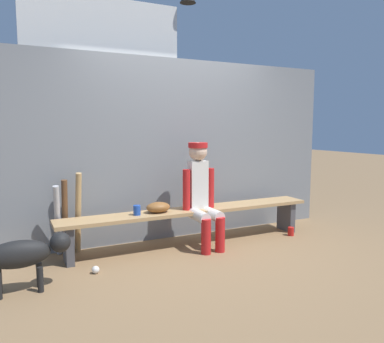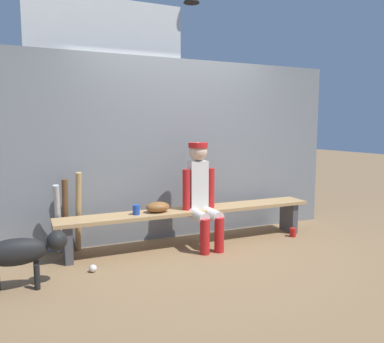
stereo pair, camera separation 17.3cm
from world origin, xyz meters
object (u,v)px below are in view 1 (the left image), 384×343
(bat_wood_tan, at_px, (78,213))
(dog, at_px, (26,254))
(player_seated, at_px, (202,191))
(cup_on_ground, at_px, (291,231))
(dugout_bench, at_px, (192,216))
(bat_aluminum_silver, at_px, (58,221))
(baseball_glove, at_px, (158,207))
(baseball, at_px, (96,270))
(bat_wood_dark, at_px, (65,217))
(cup_on_bench, at_px, (137,210))
(scoreboard, at_px, (109,54))

(bat_wood_tan, xyz_separation_m, dog, (-0.58, -0.82, -0.12))
(player_seated, relative_size, cup_on_ground, 11.18)
(dugout_bench, relative_size, player_seated, 2.57)
(bat_wood_tan, distance_m, bat_aluminum_silver, 0.23)
(baseball_glove, distance_m, baseball, 1.02)
(bat_wood_tan, distance_m, bat_wood_dark, 0.15)
(baseball_glove, height_order, cup_on_bench, baseball_glove)
(cup_on_ground, bearing_deg, baseball, -175.95)
(player_seated, bearing_deg, bat_wood_tan, 164.95)
(cup_on_ground, relative_size, dog, 0.13)
(player_seated, height_order, bat_wood_dark, player_seated)
(dugout_bench, bearing_deg, cup_on_bench, -178.34)
(bat_wood_dark, height_order, bat_aluminum_silver, bat_wood_dark)
(bat_aluminum_silver, distance_m, cup_on_bench, 0.86)
(baseball, xyz_separation_m, cup_on_ground, (2.56, 0.18, 0.02))
(baseball, relative_size, dog, 0.09)
(baseball_glove, bearing_deg, player_seated, -11.45)
(player_seated, xyz_separation_m, bat_wood_tan, (-1.36, 0.36, -0.20))
(baseball, bearing_deg, cup_on_ground, 4.05)
(baseball_glove, relative_size, bat_wood_tan, 0.30)
(bat_wood_dark, bearing_deg, player_seated, -14.63)
(baseball_glove, relative_size, bat_wood_dark, 0.33)
(baseball_glove, distance_m, scoreboard, 2.35)
(cup_on_ground, relative_size, cup_on_bench, 1.00)
(player_seated, bearing_deg, cup_on_bench, 173.83)
(baseball_glove, xyz_separation_m, cup_on_bench, (-0.26, -0.02, -0.01))
(player_seated, xyz_separation_m, cup_on_ground, (1.25, -0.13, -0.60))
(bat_wood_tan, height_order, cup_on_bench, bat_wood_tan)
(dog, bearing_deg, player_seated, 13.37)
(baseball_glove, height_order, scoreboard, scoreboard)
(bat_wood_tan, height_order, dog, bat_wood_tan)
(baseball, xyz_separation_m, scoreboard, (0.62, 1.76, 2.37))
(bat_wood_tan, bearing_deg, bat_aluminum_silver, -176.94)
(player_seated, height_order, cup_on_bench, player_seated)
(bat_wood_tan, relative_size, dog, 1.10)
(baseball_glove, xyz_separation_m, dog, (-1.42, -0.56, -0.16))
(bat_wood_dark, bearing_deg, dugout_bench, -11.46)
(player_seated, distance_m, cup_on_ground, 1.39)
(bat_wood_dark, bearing_deg, baseball_glove, -16.24)
(player_seated, xyz_separation_m, bat_aluminum_silver, (-1.58, 0.35, -0.26))
(bat_aluminum_silver, bearing_deg, bat_wood_tan, 3.06)
(baseball_glove, distance_m, dog, 1.54)
(player_seated, height_order, dog, player_seated)
(player_seated, distance_m, baseball, 1.49)
(bat_wood_dark, bearing_deg, bat_aluminum_silver, -155.30)
(player_seated, xyz_separation_m, baseball_glove, (-0.51, 0.10, -0.16))
(bat_aluminum_silver, xyz_separation_m, cup_on_ground, (2.82, -0.48, -0.35))
(player_seated, distance_m, bat_aluminum_silver, 1.64)
(cup_on_bench, height_order, dog, cup_on_bench)
(bat_aluminum_silver, bearing_deg, dugout_bench, -9.48)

